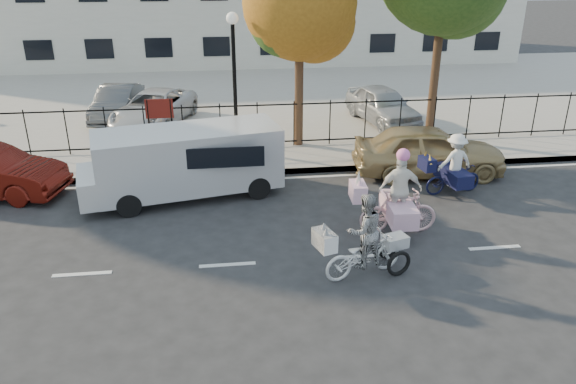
{
  "coord_description": "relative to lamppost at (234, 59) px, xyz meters",
  "views": [
    {
      "loc": [
        0.0,
        -10.41,
        6.22
      ],
      "look_at": [
        1.45,
        1.2,
        1.1
      ],
      "focal_mm": 35.0,
      "sensor_mm": 36.0,
      "label": 1
    }
  ],
  "objects": [
    {
      "name": "ground",
      "position": [
        -0.5,
        -6.8,
        -3.11
      ],
      "size": [
        120.0,
        120.0,
        0.0
      ],
      "primitive_type": "plane",
      "color": "#333334"
    },
    {
      "name": "road_markings",
      "position": [
        -0.5,
        -6.8,
        -3.11
      ],
      "size": [
        60.0,
        9.52,
        0.01
      ],
      "primitive_type": null,
      "color": "silver",
      "rests_on": "ground"
    },
    {
      "name": "curb",
      "position": [
        -0.5,
        -1.75,
        -3.04
      ],
      "size": [
        60.0,
        0.1,
        0.15
      ],
      "primitive_type": "cube",
      "color": "#A8A399",
      "rests_on": "ground"
    },
    {
      "name": "sidewalk",
      "position": [
        -0.5,
        -0.7,
        -3.04
      ],
      "size": [
        60.0,
        2.2,
        0.15
      ],
      "primitive_type": "cube",
      "color": "#A8A399",
      "rests_on": "ground"
    },
    {
      "name": "parking_lot",
      "position": [
        -0.5,
        8.2,
        -3.04
      ],
      "size": [
        60.0,
        15.6,
        0.15
      ],
      "primitive_type": "cube",
      "color": "#A8A399",
      "rests_on": "ground"
    },
    {
      "name": "iron_fence",
      "position": [
        -0.5,
        0.4,
        -2.21
      ],
      "size": [
        58.0,
        0.06,
        1.5
      ],
      "primitive_type": null,
      "color": "black",
      "rests_on": "sidewalk"
    },
    {
      "name": "building",
      "position": [
        -0.5,
        18.2,
        -0.11
      ],
      "size": [
        34.0,
        10.0,
        6.0
      ],
      "primitive_type": "cube",
      "color": "silver",
      "rests_on": "ground"
    },
    {
      "name": "lamppost",
      "position": [
        0.0,
        0.0,
        0.0
      ],
      "size": [
        0.36,
        0.36,
        4.33
      ],
      "color": "black",
      "rests_on": "sidewalk"
    },
    {
      "name": "street_sign",
      "position": [
        -2.35,
        0.0,
        -1.7
      ],
      "size": [
        0.85,
        0.06,
        1.8
      ],
      "color": "black",
      "rests_on": "sidewalk"
    },
    {
      "name": "zebra_trike",
      "position": [
        2.27,
        -7.52,
        -2.41
      ],
      "size": [
        2.11,
        1.28,
        1.81
      ],
      "rotation": [
        0.0,
        0.0,
        1.87
      ],
      "color": "white",
      "rests_on": "ground"
    },
    {
      "name": "unicorn_bike",
      "position": [
        3.5,
        -5.79,
        -2.34
      ],
      "size": [
        2.08,
        1.45,
        2.1
      ],
      "rotation": [
        0.0,
        0.0,
        1.52
      ],
      "color": "#FABEC2",
      "rests_on": "ground"
    },
    {
      "name": "bull_bike",
      "position": [
        5.71,
        -3.72,
        -2.44
      ],
      "size": [
        1.86,
        1.29,
        1.69
      ],
      "rotation": [
        0.0,
        0.0,
        1.72
      ],
      "color": "black",
      "rests_on": "ground"
    },
    {
      "name": "white_van",
      "position": [
        -1.48,
        -3.0,
        -2.08
      ],
      "size": [
        5.54,
        2.72,
        1.86
      ],
      "rotation": [
        0.0,
        0.0,
        0.21
      ],
      "color": "silver",
      "rests_on": "ground"
    },
    {
      "name": "gold_sedan",
      "position": [
        5.53,
        -2.3,
        -2.37
      ],
      "size": [
        4.52,
        2.14,
        1.49
      ],
      "primitive_type": "imported",
      "rotation": [
        0.0,
        0.0,
        1.48
      ],
      "color": "tan",
      "rests_on": "ground"
    },
    {
      "name": "lot_car_b",
      "position": [
        -2.9,
        3.42,
        -2.35
      ],
      "size": [
        3.32,
        4.83,
        1.23
      ],
      "primitive_type": "imported",
      "rotation": [
        0.0,
        0.0,
        -0.32
      ],
      "color": "silver",
      "rests_on": "parking_lot"
    },
    {
      "name": "lot_car_c",
      "position": [
        -4.37,
        4.42,
        -2.35
      ],
      "size": [
        1.72,
        3.85,
        1.23
      ],
      "primitive_type": "imported",
      "rotation": [
        0.0,
        0.0,
        -0.12
      ],
      "color": "#494D51",
      "rests_on": "parking_lot"
    },
    {
      "name": "lot_car_d",
      "position": [
        5.56,
        2.71,
        -2.3
      ],
      "size": [
        2.36,
        4.12,
        1.32
      ],
      "primitive_type": "imported",
      "rotation": [
        0.0,
        0.0,
        0.22
      ],
      "color": "#A8ACB0",
      "rests_on": "parking_lot"
    },
    {
      "name": "tree_mid",
      "position": [
        2.21,
        0.56,
        1.38
      ],
      "size": [
        3.53,
        3.5,
        6.42
      ],
      "color": "#442D1D",
      "rests_on": "ground"
    }
  ]
}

